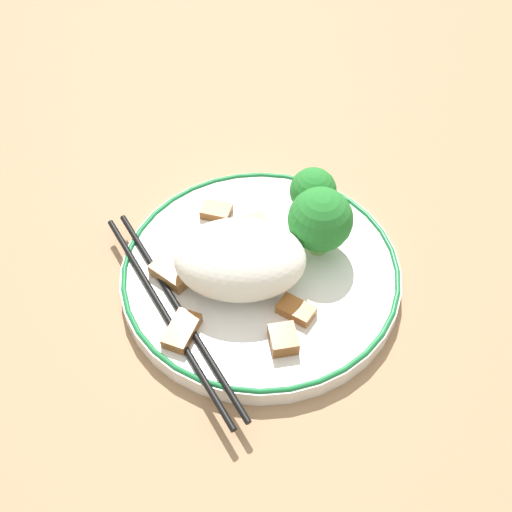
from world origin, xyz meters
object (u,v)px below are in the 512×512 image
object	(u,v)px
chopsticks	(167,312)
broccoli_back_left	(315,220)
plate	(256,275)
broccoli_back_center	(308,192)

from	to	relation	value
chopsticks	broccoli_back_left	bearing A→B (deg)	30.27
broccoli_back_left	chopsticks	world-z (taller)	broccoli_back_left
plate	chopsticks	bearing A→B (deg)	-147.31
chopsticks	broccoli_back_center	bearing A→B (deg)	43.55
plate	broccoli_back_left	xyz separation A→B (m)	(0.05, 0.03, 0.05)
plate	broccoli_back_left	world-z (taller)	broccoli_back_left
plate	broccoli_back_center	bearing A→B (deg)	55.18
plate	broccoli_back_center	distance (m)	0.09
broccoli_back_center	plate	bearing A→B (deg)	-124.82
plate	broccoli_back_center	size ratio (longest dim) A/B	4.69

